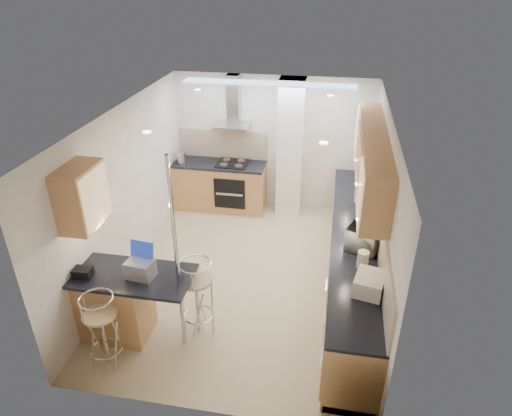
% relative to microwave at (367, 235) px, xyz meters
% --- Properties ---
extents(ground, '(4.80, 4.80, 0.00)m').
position_rel_microwave_xyz_m(ground, '(-1.63, 0.27, -1.08)').
color(ground, '#D1BA8B').
rests_on(ground, ground).
extents(room_shell, '(3.64, 4.84, 2.51)m').
position_rel_microwave_xyz_m(room_shell, '(-1.31, 0.65, 0.46)').
color(room_shell, silver).
rests_on(room_shell, ground).
extents(right_counter, '(0.63, 4.40, 0.92)m').
position_rel_microwave_xyz_m(right_counter, '(-0.13, 0.27, -0.62)').
color(right_counter, '#9F713F').
rests_on(right_counter, ground).
extents(back_counter, '(1.70, 0.63, 0.92)m').
position_rel_microwave_xyz_m(back_counter, '(-2.58, 2.37, -0.62)').
color(back_counter, '#9F713F').
rests_on(back_counter, ground).
extents(peninsula, '(1.47, 0.72, 0.94)m').
position_rel_microwave_xyz_m(peninsula, '(-2.76, -1.18, -0.61)').
color(peninsula, '#9F713F').
rests_on(peninsula, ground).
extents(microwave, '(0.58, 0.69, 0.32)m').
position_rel_microwave_xyz_m(microwave, '(0.00, 0.00, 0.00)').
color(microwave, silver).
rests_on(microwave, right_counter).
extents(laptop, '(0.34, 0.27, 0.21)m').
position_rel_microwave_xyz_m(laptop, '(-2.62, -1.19, -0.04)').
color(laptop, '#ABAEB4').
rests_on(laptop, peninsula).
extents(bag, '(0.22, 0.17, 0.12)m').
position_rel_microwave_xyz_m(bag, '(-3.29, -1.31, -0.08)').
color(bag, black).
rests_on(bag, peninsula).
extents(bar_stool_near, '(0.53, 0.53, 0.99)m').
position_rel_microwave_xyz_m(bar_stool_near, '(-2.93, -1.69, -0.59)').
color(bar_stool_near, tan).
rests_on(bar_stool_near, ground).
extents(bar_stool_end, '(0.58, 0.58, 1.05)m').
position_rel_microwave_xyz_m(bar_stool_end, '(-2.04, -0.95, -0.56)').
color(bar_stool_end, tan).
rests_on(bar_stool_end, ground).
extents(jar_a, '(0.14, 0.14, 0.17)m').
position_rel_microwave_xyz_m(jar_a, '(-0.08, 1.23, -0.07)').
color(jar_a, silver).
rests_on(jar_a, right_counter).
extents(jar_b, '(0.14, 0.14, 0.15)m').
position_rel_microwave_xyz_m(jar_b, '(-0.05, 1.37, -0.09)').
color(jar_b, silver).
rests_on(jar_b, right_counter).
extents(jar_c, '(0.15, 0.15, 0.22)m').
position_rel_microwave_xyz_m(jar_c, '(-0.06, -0.51, -0.05)').
color(jar_c, beige).
rests_on(jar_c, right_counter).
extents(jar_d, '(0.12, 0.12, 0.13)m').
position_rel_microwave_xyz_m(jar_d, '(-0.05, -0.71, -0.10)').
color(jar_d, silver).
rests_on(jar_d, right_counter).
extents(bread_bin, '(0.39, 0.45, 0.21)m').
position_rel_microwave_xyz_m(bread_bin, '(0.00, -0.97, -0.06)').
color(bread_bin, silver).
rests_on(bread_bin, right_counter).
extents(kettle, '(0.16, 0.16, 0.23)m').
position_rel_microwave_xyz_m(kettle, '(-3.26, 2.23, -0.05)').
color(kettle, '#A7A9AB').
rests_on(kettle, back_counter).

